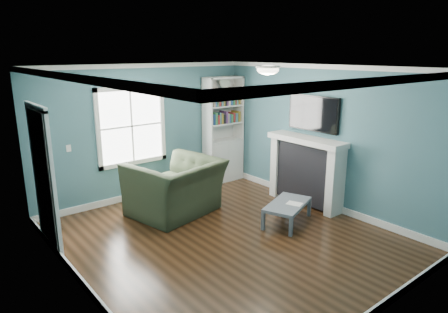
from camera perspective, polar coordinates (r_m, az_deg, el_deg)
floor at (r=6.35m, az=0.41°, el=-11.55°), size 5.00×5.00×0.00m
room_walls at (r=5.82m, az=0.44°, el=2.53°), size 5.00×5.00×5.00m
trim at (r=5.91m, az=0.44°, el=-0.74°), size 4.50×5.00×2.60m
window at (r=7.76m, az=-13.06°, el=4.25°), size 1.40×0.06×1.50m
bookshelf at (r=8.80m, az=-0.14°, el=2.35°), size 0.90×0.35×2.31m
fireplace at (r=7.63m, az=11.63°, el=-2.14°), size 0.44×1.58×1.30m
tv at (r=7.49m, az=12.66°, el=6.04°), size 0.06×1.10×0.65m
door at (r=6.22m, az=-24.40°, el=-2.88°), size 0.12×0.98×2.17m
ceiling_fixture at (r=6.38m, az=6.29°, el=12.28°), size 0.38×0.38×0.15m
light_switch at (r=7.38m, az=-21.31°, el=1.10°), size 0.08×0.01×0.12m
recliner at (r=7.08m, az=-6.96°, el=-3.17°), size 1.66×1.26×1.29m
coffee_table at (r=6.84m, az=9.05°, el=-6.93°), size 1.10×0.85×0.35m
paper_sheet at (r=6.81m, az=10.02°, el=-6.64°), size 0.27×0.30×0.00m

